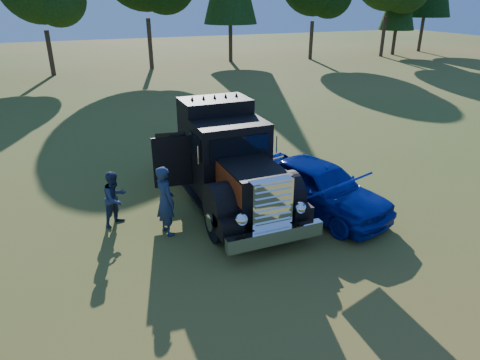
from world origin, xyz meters
name	(u,v)px	position (x,y,z in m)	size (l,w,h in m)	color
ground	(241,251)	(0.00, 0.00, 0.00)	(120.00, 120.00, 0.00)	#305B1A
diamond_t_truck	(226,162)	(0.68, 2.83, 1.28)	(3.38, 7.16, 3.00)	black
hotrod_coupe	(319,186)	(2.93, 1.20, 0.77)	(3.02, 4.81, 1.89)	#073CA1
spectator_near	(165,201)	(-1.46, 1.59, 0.95)	(0.69, 0.46, 1.90)	#1E1F47
spectator_far	(115,198)	(-2.61, 2.61, 0.78)	(0.76, 0.59, 1.55)	#223850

